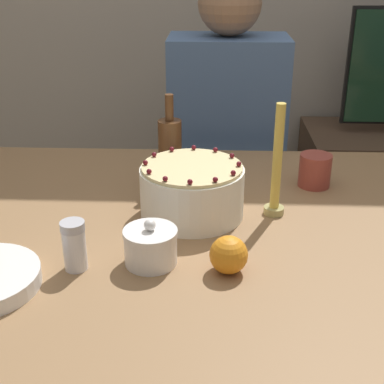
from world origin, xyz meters
The scene contains 9 objects.
dining_table centered at (0.00, 0.00, 0.64)m, with size 1.58×1.19×0.72m.
cake centered at (-0.12, 0.14, 0.79)m, with size 0.25×0.25×0.14m.
sugar_bowl centered at (-0.19, -0.08, 0.76)m, with size 0.11×0.11×0.10m.
sugar_shaker centered at (-0.34, -0.11, 0.78)m, with size 0.05×0.05×0.10m.
candle centered at (0.08, 0.15, 0.84)m, with size 0.05×0.05×0.27m.
bottle centered at (-0.18, 0.33, 0.82)m, with size 0.06×0.06×0.25m.
cup centered at (0.21, 0.33, 0.77)m, with size 0.09×0.09×0.09m.
orange_fruit_0 centered at (-0.03, -0.11, 0.76)m, with size 0.08×0.08×0.08m.
person_man_blue_shirt centered at (-0.02, 0.79, 0.55)m, with size 0.40×0.34×1.26m.
Camera 1 is at (-0.07, -1.02, 1.31)m, focal length 50.00 mm.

